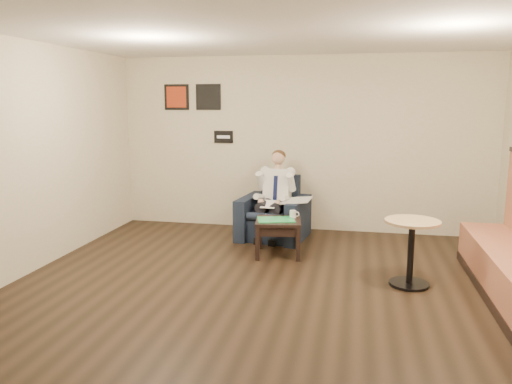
% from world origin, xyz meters
% --- Properties ---
extents(ground, '(6.00, 6.00, 0.00)m').
position_xyz_m(ground, '(0.00, 0.00, 0.00)').
color(ground, black).
rests_on(ground, ground).
extents(wall_back, '(6.00, 0.02, 2.80)m').
position_xyz_m(wall_back, '(0.00, 3.00, 1.40)').
color(wall_back, beige).
rests_on(wall_back, ground).
extents(wall_front, '(6.00, 0.02, 2.80)m').
position_xyz_m(wall_front, '(0.00, -3.00, 1.40)').
color(wall_front, beige).
rests_on(wall_front, ground).
extents(wall_left, '(0.02, 6.00, 2.80)m').
position_xyz_m(wall_left, '(-3.00, 0.00, 1.40)').
color(wall_left, beige).
rests_on(wall_left, ground).
extents(ceiling, '(6.00, 6.00, 0.02)m').
position_xyz_m(ceiling, '(0.00, 0.00, 2.80)').
color(ceiling, white).
rests_on(ceiling, wall_back).
extents(seating_sign, '(0.32, 0.02, 0.20)m').
position_xyz_m(seating_sign, '(-1.30, 2.98, 1.50)').
color(seating_sign, black).
rests_on(seating_sign, wall_back).
extents(art_print_left, '(0.42, 0.03, 0.42)m').
position_xyz_m(art_print_left, '(-2.10, 2.98, 2.15)').
color(art_print_left, '#A73214').
rests_on(art_print_left, wall_back).
extents(art_print_right, '(0.42, 0.03, 0.42)m').
position_xyz_m(art_print_right, '(-1.55, 2.98, 2.15)').
color(art_print_right, black).
rests_on(art_print_right, wall_back).
extents(armchair, '(1.08, 1.08, 0.94)m').
position_xyz_m(armchair, '(-0.34, 2.34, 0.47)').
color(armchair, black).
rests_on(armchair, ground).
extents(seated_man, '(0.73, 0.99, 1.28)m').
position_xyz_m(seated_man, '(-0.36, 2.22, 0.64)').
color(seated_man, silver).
rests_on(seated_man, armchair).
extents(lap_papers, '(0.23, 0.32, 0.01)m').
position_xyz_m(lap_papers, '(-0.37, 2.12, 0.57)').
color(lap_papers, white).
rests_on(lap_papers, seated_man).
extents(newspaper, '(0.45, 0.54, 0.01)m').
position_xyz_m(newspaper, '(0.03, 2.19, 0.64)').
color(newspaper, silver).
rests_on(newspaper, armchair).
extents(side_table, '(0.68, 0.68, 0.49)m').
position_xyz_m(side_table, '(-0.14, 1.50, 0.25)').
color(side_table, black).
rests_on(side_table, ground).
extents(green_folder, '(0.57, 0.47, 0.01)m').
position_xyz_m(green_folder, '(-0.16, 1.47, 0.50)').
color(green_folder, green).
rests_on(green_folder, side_table).
extents(coffee_mug, '(0.10, 0.10, 0.10)m').
position_xyz_m(coffee_mug, '(0.04, 1.66, 0.54)').
color(coffee_mug, white).
rests_on(coffee_mug, side_table).
extents(smartphone, '(0.16, 0.08, 0.01)m').
position_xyz_m(smartphone, '(-0.11, 1.68, 0.50)').
color(smartphone, black).
rests_on(smartphone, side_table).
extents(cafe_table, '(0.76, 0.76, 0.76)m').
position_xyz_m(cafe_table, '(1.52, 0.65, 0.38)').
color(cafe_table, tan).
rests_on(cafe_table, ground).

